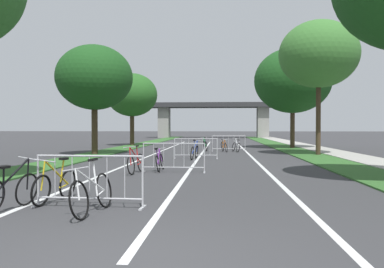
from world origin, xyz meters
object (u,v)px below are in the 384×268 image
at_px(bicycle_red_1, 136,162).
at_px(bicycle_orange_7, 224,146).
at_px(tree_right_cypress_far, 319,54).
at_px(bicycle_silver_2, 236,146).
at_px(bicycle_purple_3, 160,161).
at_px(bicycle_blue_4, 195,152).
at_px(bicycle_black_5, 10,191).
at_px(bicycle_green_0, 205,145).
at_px(crowd_barrier_nearest, 89,181).
at_px(tree_left_oak_near, 94,78).
at_px(crowd_barrier_third, 196,149).
at_px(crowd_barrier_second, 174,158).
at_px(tree_left_maple_mid, 132,95).
at_px(tree_right_pine_far, 293,81).
at_px(bicycle_white_8, 92,192).
at_px(crowd_barrier_fourth, 229,144).
at_px(bicycle_yellow_6, 55,185).

bearing_deg(bicycle_red_1, bicycle_orange_7, -96.69).
height_order(tree_right_cypress_far, bicycle_silver_2, tree_right_cypress_far).
xyz_separation_m(bicycle_purple_3, bicycle_blue_4, (0.93, 5.34, 0.03)).
bearing_deg(bicycle_black_5, bicycle_green_0, 93.38).
bearing_deg(crowd_barrier_nearest, tree_right_cypress_far, 61.64).
xyz_separation_m(tree_left_oak_near, crowd_barrier_third, (6.03, -2.33, -3.95)).
height_order(crowd_barrier_nearest, crowd_barrier_second, same).
distance_m(tree_left_oak_near, crowd_barrier_second, 10.93).
distance_m(bicycle_silver_2, bicycle_purple_3, 11.84).
xyz_separation_m(bicycle_silver_2, bicycle_blue_4, (-2.31, -6.05, 0.02)).
bearing_deg(bicycle_blue_4, crowd_barrier_nearest, -88.55).
height_order(tree_left_maple_mid, tree_right_pine_far, tree_right_pine_far).
bearing_deg(bicycle_white_8, bicycle_red_1, -79.03).
relative_size(tree_right_pine_far, crowd_barrier_third, 3.40).
relative_size(bicycle_red_1, bicycle_purple_3, 1.01).
height_order(crowd_barrier_nearest, bicycle_silver_2, crowd_barrier_nearest).
distance_m(tree_right_pine_far, bicycle_white_8, 24.88).
xyz_separation_m(tree_right_cypress_far, tree_right_pine_far, (-0.09, 7.50, -0.60)).
relative_size(tree_left_maple_mid, crowd_barrier_nearest, 2.81).
bearing_deg(bicycle_black_5, tree_right_cypress_far, 70.45).
distance_m(tree_left_maple_mid, bicycle_blue_4, 16.15).
relative_size(tree_right_cypress_far, crowd_barrier_third, 3.42).
xyz_separation_m(tree_left_oak_near, bicycle_silver_2, (8.30, 3.35, -4.11)).
bearing_deg(crowd_barrier_fourth, tree_left_oak_near, -153.93).
distance_m(tree_right_pine_far, bicycle_purple_3, 18.35).
xyz_separation_m(tree_left_oak_near, bicycle_white_8, (4.91, -15.21, -4.08)).
bearing_deg(bicycle_purple_3, bicycle_green_0, 84.06).
distance_m(crowd_barrier_nearest, crowd_barrier_second, 6.24).
bearing_deg(crowd_barrier_fourth, bicycle_red_1, -105.28).
distance_m(tree_right_cypress_far, bicycle_silver_2, 7.60).
xyz_separation_m(crowd_barrier_nearest, crowd_barrier_second, (0.96, 6.16, 0.00)).
height_order(bicycle_silver_2, bicycle_orange_7, bicycle_silver_2).
distance_m(bicycle_green_0, bicycle_orange_7, 1.59).
xyz_separation_m(tree_right_pine_far, bicycle_yellow_6, (-8.95, -22.14, -4.75)).
distance_m(bicycle_green_0, bicycle_red_1, 13.40).
bearing_deg(bicycle_black_5, bicycle_red_1, 92.04).
height_order(bicycle_red_1, bicycle_blue_4, bicycle_blue_4).
xyz_separation_m(crowd_barrier_third, bicycle_white_8, (-1.12, -12.88, -0.12)).
distance_m(tree_left_oak_near, tree_left_maple_mid, 11.57).
height_order(crowd_barrier_second, bicycle_purple_3, crowd_barrier_second).
height_order(tree_left_maple_mid, tree_right_cypress_far, tree_right_cypress_far).
relative_size(bicycle_red_1, bicycle_blue_4, 0.94).
bearing_deg(crowd_barrier_nearest, bicycle_black_5, -163.38).
height_order(tree_right_pine_far, bicycle_black_5, tree_right_pine_far).
height_order(crowd_barrier_fourth, bicycle_purple_3, crowd_barrier_fourth).
relative_size(crowd_barrier_second, crowd_barrier_fourth, 0.99).
bearing_deg(bicycle_yellow_6, bicycle_red_1, -86.22).
height_order(bicycle_silver_2, bicycle_white_8, bicycle_white_8).
xyz_separation_m(tree_right_cypress_far, bicycle_silver_2, (-4.52, 2.91, -5.37)).
relative_size(crowd_barrier_nearest, bicycle_red_1, 1.36).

